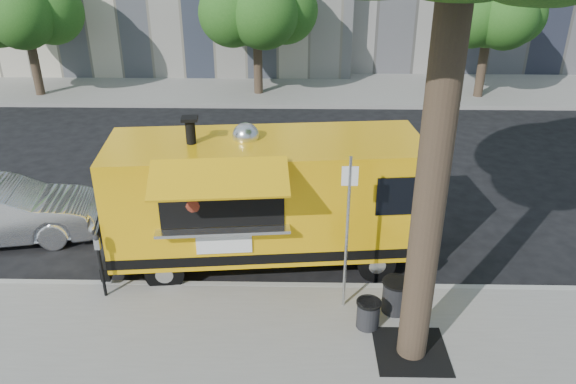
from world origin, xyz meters
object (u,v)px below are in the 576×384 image
Objects in this scene: far_tree_b at (256,0)px; parking_meter at (100,259)px; food_truck at (265,197)px; sign_post at (347,226)px; trash_bin_left at (368,313)px; trash_bin_right at (396,295)px; far_tree_c at (491,5)px; far_tree_a at (23,2)px.

far_tree_b is 14.48m from parking_meter.
sign_post is at bearing -53.69° from food_truck.
food_truck reaches higher than trash_bin_left.
trash_bin_right reaches higher than trash_bin_left.
far_tree_c is (9.00, -0.30, -0.12)m from far_tree_b.
far_tree_a reaches higher than trash_bin_right.
far_tree_a is at bearing 129.83° from sign_post.
far_tree_b is at bearing 81.90° from parking_meter.
food_truck is (10.01, -12.13, -2.25)m from far_tree_a.
sign_post is at bearing 122.44° from trash_bin_left.
far_tree_c is 3.90× the size of parking_meter.
far_tree_a is at bearing -179.68° from far_tree_c.
far_tree_b reaches higher than trash_bin_right.
far_tree_c is 14.77m from food_truck.
food_truck is at bearing 129.64° from trash_bin_left.
parking_meter reaches higher than trash_bin_left.
parking_meter is 5.52m from trash_bin_right.
far_tree_a is 19.04m from trash_bin_left.
food_truck is at bearing -85.39° from far_tree_b.
far_tree_a is 1.03× the size of far_tree_c.
trash_bin_right is at bearing -8.72° from sign_post.
far_tree_a is 0.79× the size of food_truck.
parking_meter is (7.00, -13.65, -2.79)m from far_tree_a.
sign_post is 4.64m from parking_meter.
parking_meter is 2.53× the size of trash_bin_left.
food_truck is at bearing 143.07° from trash_bin_right.
sign_post is 1.59m from trash_bin_left.
trash_bin_left is at bearing -50.46° from far_tree_a.
trash_bin_left is at bearing -78.82° from far_tree_b.
far_tree_a reaches higher than trash_bin_left.
food_truck is at bearing -50.48° from far_tree_a.
far_tree_b is at bearing 101.18° from trash_bin_left.
far_tree_a is 1.79× the size of sign_post.
food_truck is at bearing 131.88° from sign_post.
far_tree_c is (18.00, 0.10, -0.06)m from far_tree_a.
far_tree_c reaches higher than food_truck.
far_tree_b reaches higher than sign_post.
far_tree_a reaches higher than sign_post.
parking_meter is at bearing -158.81° from food_truck.
far_tree_b is at bearing 2.54° from far_tree_a.
parking_meter is at bearing -62.85° from far_tree_a.
far_tree_c is at bearing 51.34° from parking_meter.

